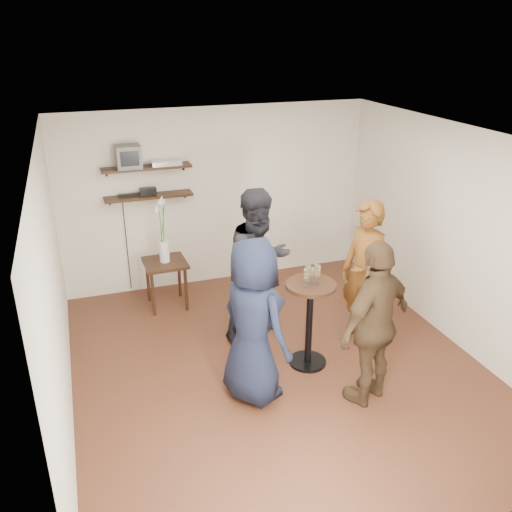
{
  "coord_description": "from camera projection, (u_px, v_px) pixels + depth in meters",
  "views": [
    {
      "loc": [
        -1.93,
        -4.85,
        3.61
      ],
      "look_at": [
        -0.12,
        0.4,
        1.23
      ],
      "focal_mm": 38.0,
      "sensor_mm": 36.0,
      "label": 1
    }
  ],
  "objects": [
    {
      "name": "wine_glass_bl",
      "position": [
        308.0,
        271.0,
        5.88
      ],
      "size": [
        0.06,
        0.06,
        0.19
      ],
      "color": "silver",
      "rests_on": "drinks_table"
    },
    {
      "name": "wine_glass_fr",
      "position": [
        317.0,
        271.0,
        5.82
      ],
      "size": [
        0.07,
        0.07,
        0.22
      ],
      "color": "silver",
      "rests_on": "drinks_table"
    },
    {
      "name": "side_table",
      "position": [
        165.0,
        269.0,
        7.36
      ],
      "size": [
        0.57,
        0.57,
        0.67
      ],
      "rotation": [
        0.0,
        0.0,
        0.03
      ],
      "color": "black",
      "rests_on": "room"
    },
    {
      "name": "drinks_table",
      "position": [
        310.0,
        313.0,
        6.03
      ],
      "size": [
        0.56,
        0.56,
        1.02
      ],
      "color": "black",
      "rests_on": "room"
    },
    {
      "name": "shelf_upper",
      "position": [
        146.0,
        168.0,
        7.26
      ],
      "size": [
        1.2,
        0.25,
        0.04
      ],
      "primitive_type": "cube",
      "color": "black",
      "rests_on": "room"
    },
    {
      "name": "room",
      "position": [
        279.0,
        263.0,
        5.71
      ],
      "size": [
        4.58,
        5.08,
        2.68
      ],
      "color": "#472316",
      "rests_on": "ground"
    },
    {
      "name": "shelf_lower",
      "position": [
        149.0,
        196.0,
        7.41
      ],
      "size": [
        1.2,
        0.25,
        0.04
      ],
      "primitive_type": "cube",
      "color": "black",
      "rests_on": "room"
    },
    {
      "name": "dvd_deck",
      "position": [
        166.0,
        163.0,
        7.32
      ],
      "size": [
        0.4,
        0.24,
        0.06
      ],
      "primitive_type": "cube",
      "color": "silver",
      "rests_on": "shelf_upper"
    },
    {
      "name": "radio",
      "position": [
        148.0,
        191.0,
        7.39
      ],
      "size": [
        0.22,
        0.1,
        0.1
      ],
      "primitive_type": "cube",
      "color": "black",
      "rests_on": "shelf_lower"
    },
    {
      "name": "person_brown",
      "position": [
        375.0,
        324.0,
        5.37
      ],
      "size": [
        1.12,
        0.82,
        1.76
      ],
      "primitive_type": "imported",
      "rotation": [
        0.0,
        0.0,
        3.56
      ],
      "color": "#412E1C",
      "rests_on": "room"
    },
    {
      "name": "vase_lilies",
      "position": [
        163.0,
        241.0,
        7.2
      ],
      "size": [
        0.19,
        0.19,
        0.95
      ],
      "rotation": [
        0.0,
        0.0,
        0.03
      ],
      "color": "silver",
      "rests_on": "side_table"
    },
    {
      "name": "person_navy",
      "position": [
        253.0,
        322.0,
        5.4
      ],
      "size": [
        0.87,
        1.02,
        1.77
      ],
      "primitive_type": "imported",
      "rotation": [
        0.0,
        0.0,
        1.99
      ],
      "color": "black",
      "rests_on": "room"
    },
    {
      "name": "power_strip",
      "position": [
        129.0,
        195.0,
        7.37
      ],
      "size": [
        0.3,
        0.05,
        0.03
      ],
      "primitive_type": "cube",
      "color": "black",
      "rests_on": "shelf_lower"
    },
    {
      "name": "person_plaid",
      "position": [
        364.0,
        274.0,
        6.4
      ],
      "size": [
        0.61,
        0.75,
        1.8
      ],
      "primitive_type": "imported",
      "rotation": [
        0.0,
        0.0,
        -1.27
      ],
      "color": "red",
      "rests_on": "room"
    },
    {
      "name": "wine_glass_fl",
      "position": [
        306.0,
        275.0,
        5.78
      ],
      "size": [
        0.07,
        0.07,
        0.2
      ],
      "color": "silver",
      "rests_on": "drinks_table"
    },
    {
      "name": "wine_glass_br",
      "position": [
        312.0,
        272.0,
        5.85
      ],
      "size": [
        0.06,
        0.06,
        0.19
      ],
      "color": "silver",
      "rests_on": "drinks_table"
    },
    {
      "name": "crt_monitor",
      "position": [
        128.0,
        156.0,
        7.12
      ],
      "size": [
        0.32,
        0.3,
        0.3
      ],
      "primitive_type": "cube",
      "color": "#59595B",
      "rests_on": "shelf_upper"
    },
    {
      "name": "person_dark",
      "position": [
        259.0,
        265.0,
        6.51
      ],
      "size": [
        1.12,
        1.01,
        1.9
      ],
      "primitive_type": "imported",
      "rotation": [
        0.0,
        0.0,
        0.38
      ],
      "color": "black",
      "rests_on": "room"
    }
  ]
}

